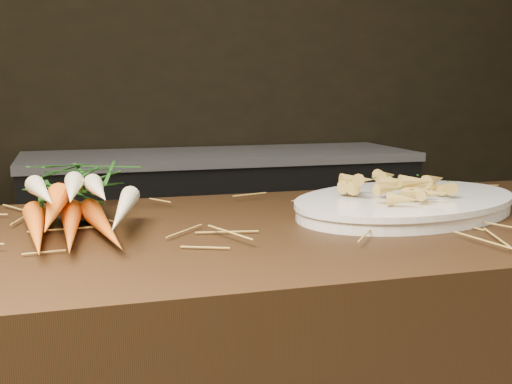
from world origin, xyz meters
TOP-DOWN VIEW (x-y plane):
  - back_counter at (0.30, 2.18)m, footprint 1.82×0.62m
  - straw_bedding at (0.00, 0.30)m, footprint 1.40×0.60m
  - root_veg_bunch at (-0.40, 0.45)m, footprint 0.22×0.58m
  - serving_platter at (0.24, 0.34)m, footprint 0.60×0.51m
  - roasted_veg_heap at (0.24, 0.34)m, footprint 0.30×0.27m
  - serving_fork at (0.41, 0.39)m, footprint 0.08×0.19m

SIDE VIEW (x-z plane):
  - back_counter at x=0.30m, z-range 0.00..0.84m
  - straw_bedding at x=0.00m, z-range 0.90..0.92m
  - serving_platter at x=0.24m, z-range 0.90..0.93m
  - serving_fork at x=0.41m, z-range 0.93..0.93m
  - root_veg_bunch at x=-0.40m, z-range 0.90..1.01m
  - roasted_veg_heap at x=0.24m, z-range 0.93..0.98m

